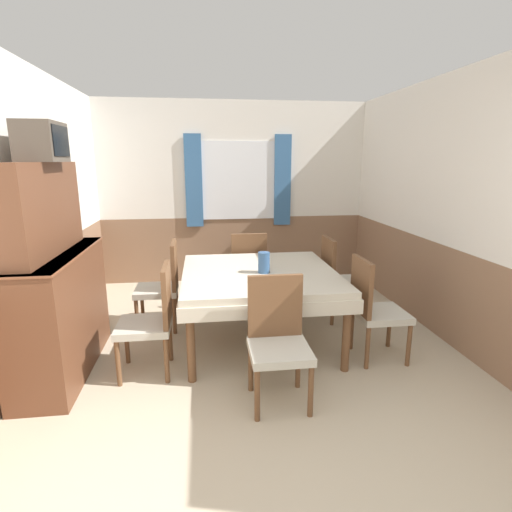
# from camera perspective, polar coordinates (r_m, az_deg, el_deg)

# --- Properties ---
(wall_back) EXTENTS (4.24, 0.10, 2.60)m
(wall_back) POSITION_cam_1_polar(r_m,az_deg,el_deg) (5.93, -3.11, 9.01)
(wall_back) COLOR white
(wall_back) RESTS_ON ground_plane
(wall_left) EXTENTS (0.05, 4.97, 2.60)m
(wall_left) POSITION_cam_1_polar(r_m,az_deg,el_deg) (3.92, -29.93, 4.73)
(wall_left) COLOR white
(wall_left) RESTS_ON ground_plane
(wall_right) EXTENTS (0.05, 4.97, 2.60)m
(wall_right) POSITION_cam_1_polar(r_m,az_deg,el_deg) (4.34, 26.20, 5.85)
(wall_right) COLOR white
(wall_right) RESTS_ON ground_plane
(dining_table) EXTENTS (1.50, 1.54, 0.73)m
(dining_table) POSITION_cam_1_polar(r_m,az_deg,el_deg) (3.89, 0.48, -3.57)
(dining_table) COLOR beige
(dining_table) RESTS_ON ground_plane
(chair_head_window) EXTENTS (0.44, 0.44, 0.94)m
(chair_head_window) POSITION_cam_1_polar(r_m,az_deg,el_deg) (4.88, -1.15, -1.67)
(chair_head_window) COLOR brown
(chair_head_window) RESTS_ON ground_plane
(chair_right_far) EXTENTS (0.44, 0.44, 0.94)m
(chair_right_far) POSITION_cam_1_polar(r_m,az_deg,el_deg) (4.61, 11.68, -2.88)
(chair_right_far) COLOR brown
(chair_right_far) RESTS_ON ground_plane
(chair_left_near) EXTENTS (0.44, 0.44, 0.94)m
(chair_left_near) POSITION_cam_1_polar(r_m,az_deg,el_deg) (3.48, -14.58, -8.49)
(chair_left_near) COLOR brown
(chair_left_near) RESTS_ON ground_plane
(chair_head_near) EXTENTS (0.44, 0.44, 0.94)m
(chair_head_near) POSITION_cam_1_polar(r_m,az_deg,el_deg) (3.03, 3.14, -11.50)
(chair_head_near) COLOR brown
(chair_head_near) RESTS_ON ground_plane
(chair_right_near) EXTENTS (0.44, 0.44, 0.94)m
(chair_right_near) POSITION_cam_1_polar(r_m,az_deg,el_deg) (3.76, 16.45, -6.94)
(chair_right_near) COLOR brown
(chair_right_near) RESTS_ON ground_plane
(chair_left_far) EXTENTS (0.44, 0.44, 0.94)m
(chair_left_far) POSITION_cam_1_polar(r_m,az_deg,el_deg) (4.38, -13.12, -3.81)
(chair_left_far) COLOR brown
(chair_left_far) RESTS_ON ground_plane
(sideboard) EXTENTS (0.46, 1.38, 1.76)m
(sideboard) POSITION_cam_1_polar(r_m,az_deg,el_deg) (3.72, -26.72, -4.02)
(sideboard) COLOR brown
(sideboard) RESTS_ON ground_plane
(tv) EXTENTS (0.29, 0.42, 0.30)m
(tv) POSITION_cam_1_polar(r_m,az_deg,el_deg) (3.58, -28.30, 14.17)
(tv) COLOR #51473D
(tv) RESTS_ON sideboard
(vase) EXTENTS (0.11, 0.11, 0.20)m
(vase) POSITION_cam_1_polar(r_m,az_deg,el_deg) (3.78, 1.14, -0.94)
(vase) COLOR #335684
(vase) RESTS_ON dining_table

